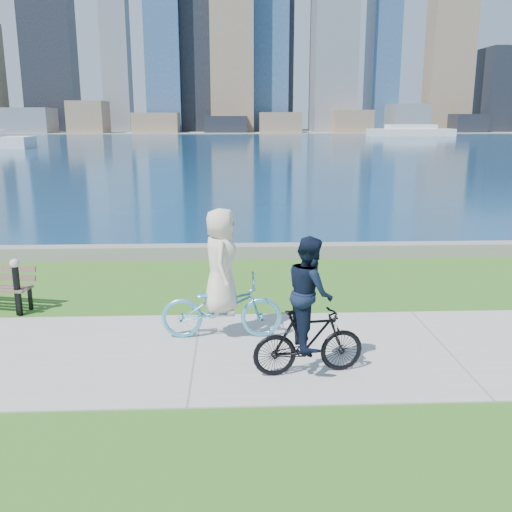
{
  "coord_description": "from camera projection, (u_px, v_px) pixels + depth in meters",
  "views": [
    {
      "loc": [
        0.59,
        -8.37,
        3.63
      ],
      "look_at": [
        1.05,
        1.92,
        1.1
      ],
      "focal_mm": 40.0,
      "sensor_mm": 36.0,
      "label": 1
    }
  ],
  "objects": [
    {
      "name": "ferry_far",
      "position": [
        411.0,
        131.0,
        106.31
      ],
      "size": [
        15.76,
        4.5,
        2.14
      ],
      "color": "white",
      "rests_on": "ground"
    },
    {
      "name": "seawall",
      "position": [
        209.0,
        252.0,
        14.93
      ],
      "size": [
        90.0,
        0.5,
        0.35
      ],
      "primitive_type": "cube",
      "color": "slate",
      "rests_on": "ground"
    },
    {
      "name": "ground",
      "position": [
        195.0,
        354.0,
        8.96
      ],
      "size": [
        320.0,
        320.0,
        0.0
      ],
      "primitive_type": "plane",
      "color": "#2D631A",
      "rests_on": "ground"
    },
    {
      "name": "concrete_path",
      "position": [
        195.0,
        353.0,
        8.96
      ],
      "size": [
        80.0,
        3.5,
        0.02
      ],
      "primitive_type": "cube",
      "color": "#A3A39E",
      "rests_on": "ground"
    },
    {
      "name": "bay_water",
      "position": [
        226.0,
        143.0,
        78.81
      ],
      "size": [
        320.0,
        131.0,
        0.01
      ],
      "primitive_type": "cube",
      "color": "navy",
      "rests_on": "ground"
    },
    {
      "name": "far_shore",
      "position": [
        228.0,
        132.0,
        135.07
      ],
      "size": [
        320.0,
        30.0,
        0.12
      ],
      "primitive_type": "cube",
      "color": "gray",
      "rests_on": "ground"
    },
    {
      "name": "cyclist_man",
      "position": [
        309.0,
        317.0,
        8.03
      ],
      "size": [
        0.69,
        1.66,
        2.02
      ],
      "rotation": [
        0.0,
        0.0,
        1.71
      ],
      "color": "black",
      "rests_on": "ground"
    },
    {
      "name": "city_skyline",
      "position": [
        233.0,
        25.0,
        129.14
      ],
      "size": [
        176.78,
        21.18,
        76.0
      ],
      "color": "navy",
      "rests_on": "ground"
    },
    {
      "name": "cyclist_woman",
      "position": [
        221.0,
        290.0,
        9.42
      ],
      "size": [
        0.71,
        2.01,
        2.18
      ],
      "rotation": [
        0.0,
        0.0,
        1.57
      ],
      "color": "#5BB9DE",
      "rests_on": "ground"
    },
    {
      "name": "bollard_lamp",
      "position": [
        17.0,
        283.0,
        10.58
      ],
      "size": [
        0.17,
        0.17,
        1.08
      ],
      "color": "black",
      "rests_on": "ground"
    }
  ]
}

